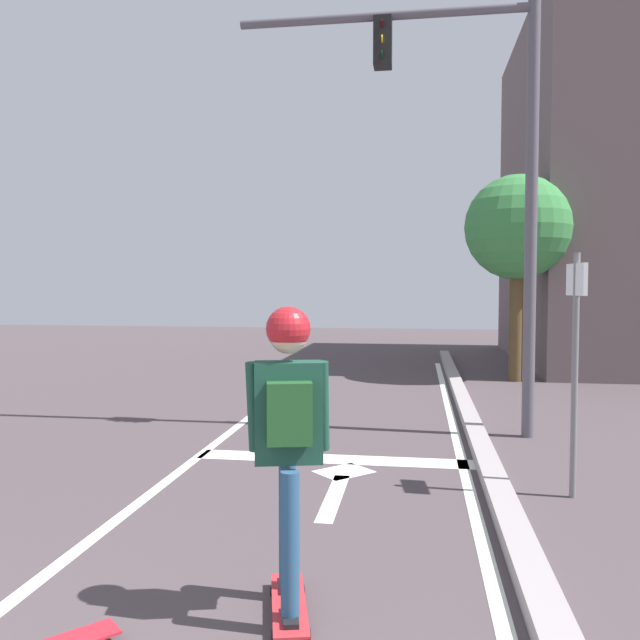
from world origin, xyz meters
name	(u,v)px	position (x,y,z in m)	size (l,w,h in m)	color
lane_line_center	(194,460)	(-0.37, 6.00, 0.00)	(0.12, 20.00, 0.01)	silver
lane_line_curbside	(465,471)	(2.68, 6.00, 0.00)	(0.12, 20.00, 0.01)	silver
stop_bar	(335,459)	(1.23, 6.29, 0.00)	(3.20, 0.40, 0.01)	silver
lane_arrow_stem	(334,497)	(1.39, 4.96, 0.00)	(0.16, 1.40, 0.01)	silver
lane_arrow_head	(344,471)	(1.39, 5.81, 0.00)	(0.56, 0.44, 0.01)	silver
curb_strip	(489,466)	(2.93, 6.00, 0.07)	(0.24, 24.00, 0.14)	#9C9193
skateboard	(289,604)	(1.41, 2.72, 0.07)	(0.39, 0.82, 0.08)	red
skater	(289,413)	(1.41, 2.70, 1.24)	(0.48, 0.65, 1.79)	#2A5174
traffic_signal_mast	(471,139)	(2.85, 7.79, 3.94)	(3.97, 0.34, 5.88)	#57545D
street_sign_post	(575,339)	(3.63, 5.29, 1.51)	(0.09, 0.44, 2.31)	slate
roadside_tree	(518,229)	(4.22, 13.04, 3.20)	(2.19, 2.19, 4.34)	brown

